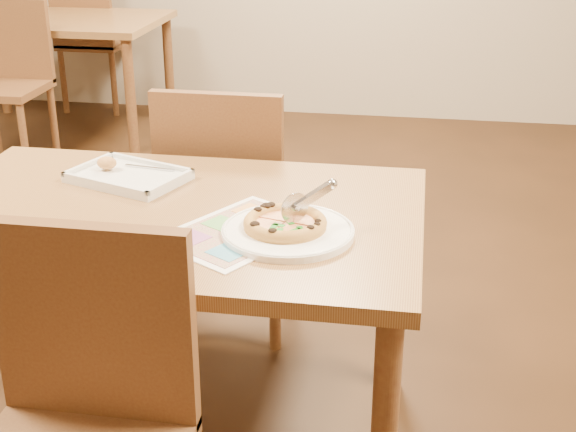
% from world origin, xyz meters
% --- Properties ---
extents(dining_table, '(1.30, 0.85, 0.72)m').
position_xyz_m(dining_table, '(0.00, 0.00, 0.63)').
color(dining_table, olive).
rests_on(dining_table, ground).
extents(chair_near, '(0.42, 0.42, 0.47)m').
position_xyz_m(chair_near, '(0.00, -0.60, 0.57)').
color(chair_near, brown).
rests_on(chair_near, ground).
extents(chair_far, '(0.42, 0.42, 0.47)m').
position_xyz_m(chair_far, '(-0.00, 0.60, 0.57)').
color(chair_far, brown).
rests_on(chair_far, ground).
extents(bg_table, '(1.30, 0.85, 0.72)m').
position_xyz_m(bg_table, '(-1.60, 2.80, 0.63)').
color(bg_table, olive).
rests_on(bg_table, ground).
extents(bg_chair_near, '(0.42, 0.42, 0.47)m').
position_xyz_m(bg_chair_near, '(-1.60, 2.20, 0.57)').
color(bg_chair_near, brown).
rests_on(bg_chair_near, ground).
extents(bg_chair_far, '(0.42, 0.42, 0.47)m').
position_xyz_m(bg_chair_far, '(-1.60, 3.30, 0.57)').
color(bg_chair_far, brown).
rests_on(bg_chair_far, ground).
extents(plate, '(0.33, 0.33, 0.02)m').
position_xyz_m(plate, '(0.33, -0.10, 0.73)').
color(plate, white).
rests_on(plate, dining_table).
extents(pizza, '(0.20, 0.20, 0.03)m').
position_xyz_m(pizza, '(0.32, -0.10, 0.75)').
color(pizza, '#C38F42').
rests_on(pizza, plate).
extents(pizza_cutter, '(0.12, 0.11, 0.09)m').
position_xyz_m(pizza_cutter, '(0.37, -0.07, 0.80)').
color(pizza_cutter, silver).
rests_on(pizza_cutter, pizza).
extents(appetizer_tray, '(0.36, 0.30, 0.06)m').
position_xyz_m(appetizer_tray, '(-0.18, 0.19, 0.73)').
color(appetizer_tray, silver).
rests_on(appetizer_tray, dining_table).
extents(menu, '(0.42, 0.46, 0.00)m').
position_xyz_m(menu, '(0.21, -0.10, 0.72)').
color(menu, white).
rests_on(menu, dining_table).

